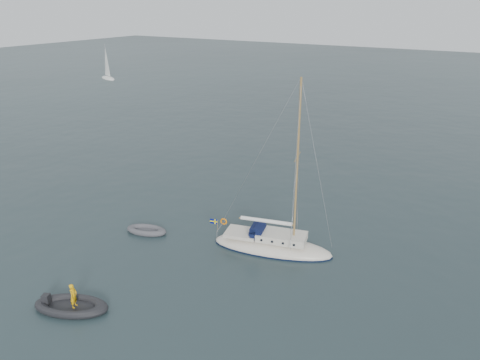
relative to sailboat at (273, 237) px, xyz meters
The scene contains 5 objects.
ground 2.01m from the sailboat, 127.96° to the right, with size 300.00×300.00×0.00m, color black.
sailboat is the anchor object (origin of this frame).
dinghy 9.61m from the sailboat, 163.99° to the right, with size 3.14×1.42×0.45m.
rib 13.58m from the sailboat, 118.92° to the right, with size 4.32×1.96×1.69m.
distant_yacht_a 81.04m from the sailboat, 143.80° to the left, with size 5.90×3.15×7.81m.
Camera 1 is at (14.01, -24.31, 16.34)m, focal length 35.00 mm.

